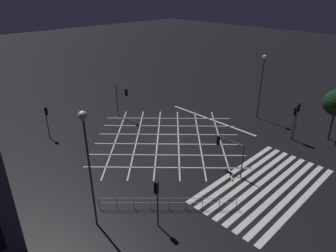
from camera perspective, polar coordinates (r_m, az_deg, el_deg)
The scene contains 11 objects.
ground_plane at distance 34.42m, azimuth -0.00°, elevation -2.49°, with size 200.00×200.00×0.00m, color black.
road_markings at distance 30.37m, azimuth 10.84°, elevation -7.08°, with size 20.11×25.76×0.01m.
traffic_light_se_cross at distance 35.96m, azimuth 22.95°, elevation 1.66°, with size 0.36×0.39×3.98m.
traffic_light_median_south at distance 28.18m, azimuth 11.32°, elevation -3.92°, with size 0.36×3.06×3.38m.
traffic_light_se_main at distance 35.90m, azimuth 23.38°, elevation 2.12°, with size 0.39×0.36×4.46m.
traffic_light_nw_main at distance 36.35m, azimuth -22.10°, elevation 1.79°, with size 0.39×0.36×3.76m.
traffic_light_median_north at distance 39.23m, azimuth -8.76°, elevation 5.87°, with size 0.36×2.48×4.37m.
traffic_light_sw_cross at distance 21.39m, azimuth -2.18°, elevation -12.95°, with size 0.36×0.39×3.87m.
street_lamp_east at distance 19.96m, azimuth -15.28°, elevation -3.23°, with size 0.60×0.60×9.04m.
street_lamp_west at distance 39.79m, azimuth 17.62°, elevation 9.92°, with size 0.59×0.59×8.34m.
pedestrian_railing at distance 24.11m, azimuth -0.00°, elevation -14.23°, with size 7.77×7.56×1.05m.
Camera 1 is at (-21.26, -21.87, 15.96)m, focal length 32.00 mm.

